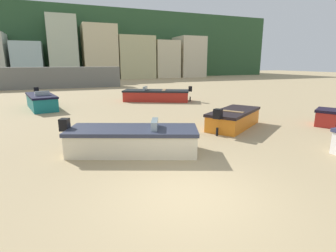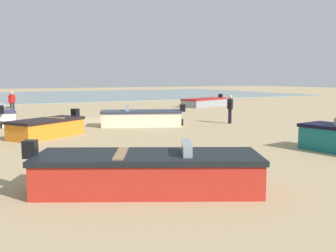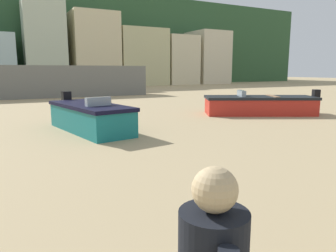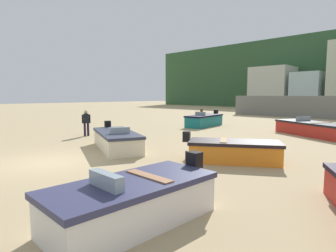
{
  "view_description": "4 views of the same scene",
  "coord_description": "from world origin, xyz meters",
  "px_view_note": "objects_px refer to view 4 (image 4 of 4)",
  "views": [
    {
      "loc": [
        -2.49,
        -4.93,
        2.95
      ],
      "look_at": [
        0.49,
        2.39,
        1.07
      ],
      "focal_mm": 28.43,
      "sensor_mm": 36.0,
      "label": 1
    },
    {
      "loc": [
        8.3,
        22.92,
        2.58
      ],
      "look_at": [
        0.03,
        7.26,
        0.43
      ],
      "focal_mm": 42.52,
      "sensor_mm": 36.0,
      "label": 2
    },
    {
      "loc": [
        -6.21,
        3.47,
        2.06
      ],
      "look_at": [
        -1.9,
        11.83,
        0.41
      ],
      "focal_mm": 33.89,
      "sensor_mm": 36.0,
      "label": 3
    },
    {
      "loc": [
        10.8,
        -4.2,
        2.56
      ],
      "look_at": [
        -1.74,
        8.19,
        0.64
      ],
      "focal_mm": 30.54,
      "sensor_mm": 36.0,
      "label": 4
    }
  ],
  "objects_px": {
    "boat_cream_6": "(117,140)",
    "boat_red_4": "(313,129)",
    "boat_white_5": "(133,201)",
    "boat_orange_2": "(234,151)",
    "boat_teal_3": "(204,120)",
    "mooring_post_near_water": "(202,114)",
    "beach_walker_distant": "(86,121)"
  },
  "relations": [
    {
      "from": "beach_walker_distant",
      "to": "boat_cream_6",
      "type": "bearing_deg",
      "value": -83.77
    },
    {
      "from": "boat_cream_6",
      "to": "mooring_post_near_water",
      "type": "distance_m",
      "value": 18.87
    },
    {
      "from": "boat_red_4",
      "to": "boat_cream_6",
      "type": "relative_size",
      "value": 1.18
    },
    {
      "from": "mooring_post_near_water",
      "to": "beach_walker_distant",
      "type": "distance_m",
      "value": 16.06
    },
    {
      "from": "boat_white_5",
      "to": "boat_cream_6",
      "type": "height_order",
      "value": "boat_white_5"
    },
    {
      "from": "boat_teal_3",
      "to": "mooring_post_near_water",
      "type": "distance_m",
      "value": 7.9
    },
    {
      "from": "boat_teal_3",
      "to": "boat_red_4",
      "type": "relative_size",
      "value": 0.83
    },
    {
      "from": "boat_orange_2",
      "to": "boat_teal_3",
      "type": "xyz_separation_m",
      "value": [
        -8.58,
        9.12,
        0.07
      ]
    },
    {
      "from": "boat_white_5",
      "to": "boat_cream_6",
      "type": "distance_m",
      "value": 8.0
    },
    {
      "from": "beach_walker_distant",
      "to": "boat_orange_2",
      "type": "bearing_deg",
      "value": -67.32
    },
    {
      "from": "beach_walker_distant",
      "to": "boat_teal_3",
      "type": "bearing_deg",
      "value": 9.59
    },
    {
      "from": "boat_orange_2",
      "to": "beach_walker_distant",
      "type": "distance_m",
      "value": 10.32
    },
    {
      "from": "beach_walker_distant",
      "to": "boat_red_4",
      "type": "bearing_deg",
      "value": -24.54
    },
    {
      "from": "mooring_post_near_water",
      "to": "boat_teal_3",
      "type": "bearing_deg",
      "value": -49.62
    },
    {
      "from": "boat_red_4",
      "to": "boat_cream_6",
      "type": "bearing_deg",
      "value": -176.36
    },
    {
      "from": "boat_cream_6",
      "to": "boat_red_4",
      "type": "bearing_deg",
      "value": 179.23
    },
    {
      "from": "boat_teal_3",
      "to": "boat_red_4",
      "type": "distance_m",
      "value": 8.23
    },
    {
      "from": "mooring_post_near_water",
      "to": "beach_walker_distant",
      "type": "height_order",
      "value": "beach_walker_distant"
    },
    {
      "from": "boat_orange_2",
      "to": "boat_cream_6",
      "type": "bearing_deg",
      "value": -105.35
    },
    {
      "from": "boat_teal_3",
      "to": "boat_white_5",
      "type": "xyz_separation_m",
      "value": [
        10.08,
        -15.12,
        -0.03
      ]
    },
    {
      "from": "boat_teal_3",
      "to": "boat_red_4",
      "type": "xyz_separation_m",
      "value": [
        8.21,
        0.55,
        -0.04
      ]
    },
    {
      "from": "boat_teal_3",
      "to": "boat_orange_2",
      "type": "bearing_deg",
      "value": 122.85
    },
    {
      "from": "boat_white_5",
      "to": "beach_walker_distant",
      "type": "relative_size",
      "value": 2.33
    },
    {
      "from": "boat_cream_6",
      "to": "beach_walker_distant",
      "type": "distance_m",
      "value": 5.18
    },
    {
      "from": "boat_white_5",
      "to": "beach_walker_distant",
      "type": "height_order",
      "value": "beach_walker_distant"
    },
    {
      "from": "boat_red_4",
      "to": "mooring_post_near_water",
      "type": "distance_m",
      "value": 14.41
    },
    {
      "from": "boat_orange_2",
      "to": "boat_teal_3",
      "type": "relative_size",
      "value": 0.82
    },
    {
      "from": "boat_orange_2",
      "to": "boat_teal_3",
      "type": "height_order",
      "value": "boat_teal_3"
    },
    {
      "from": "boat_orange_2",
      "to": "boat_red_4",
      "type": "xyz_separation_m",
      "value": [
        -0.37,
        9.67,
        0.03
      ]
    },
    {
      "from": "boat_red_4",
      "to": "beach_walker_distant",
      "type": "bearing_deg",
      "value": 162.77
    },
    {
      "from": "boat_red_4",
      "to": "mooring_post_near_water",
      "type": "bearing_deg",
      "value": 94.62
    },
    {
      "from": "mooring_post_near_water",
      "to": "boat_red_4",
      "type": "bearing_deg",
      "value": -22.32
    }
  ]
}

